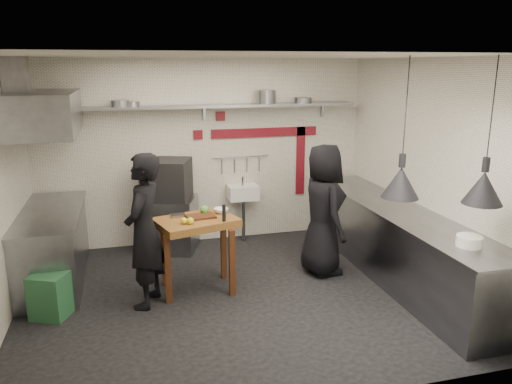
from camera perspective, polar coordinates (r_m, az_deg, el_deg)
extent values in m
plane|color=black|center=(6.16, -2.34, -11.77)|extent=(5.00, 5.00, 0.00)
plane|color=beige|center=(5.53, -2.64, 15.27)|extent=(5.00, 5.00, 0.00)
cube|color=silver|center=(7.70, -5.87, 4.50)|extent=(5.00, 0.04, 2.80)
cube|color=silver|center=(3.74, 4.53, -6.23)|extent=(5.00, 0.04, 2.80)
cube|color=silver|center=(6.67, 19.02, 2.23)|extent=(0.04, 4.20, 2.80)
cube|color=maroon|center=(7.85, 1.01, 6.82)|extent=(1.70, 0.02, 0.14)
cube|color=maroon|center=(8.11, 5.09, 3.57)|extent=(0.14, 0.02, 1.10)
cube|color=maroon|center=(7.65, -4.08, 8.63)|extent=(0.14, 0.02, 0.14)
cube|color=maroon|center=(7.63, -6.64, 6.51)|extent=(0.14, 0.02, 0.14)
cube|color=slate|center=(7.44, -5.79, 9.74)|extent=(4.60, 0.34, 0.04)
cube|color=slate|center=(7.54, -20.52, 8.21)|extent=(0.04, 0.06, 0.24)
cube|color=slate|center=(7.59, -5.95, 9.08)|extent=(0.04, 0.06, 0.24)
cube|color=slate|center=(8.11, 7.60, 9.36)|extent=(0.04, 0.06, 0.24)
cylinder|color=slate|center=(7.34, -15.27, 9.76)|extent=(0.33, 0.33, 0.09)
cylinder|color=slate|center=(7.34, -14.01, 9.77)|extent=(0.29, 0.29, 0.07)
cylinder|color=slate|center=(7.63, 1.16, 10.83)|extent=(0.31, 0.31, 0.20)
cylinder|color=slate|center=(7.82, 5.35, 10.42)|extent=(0.29, 0.29, 0.08)
cube|color=slate|center=(7.57, -9.70, -3.62)|extent=(0.90, 0.86, 0.80)
cube|color=black|center=(7.37, -10.17, 1.43)|extent=(0.81, 0.79, 0.58)
cube|color=maroon|center=(7.09, -10.07, 0.92)|extent=(0.45, 0.18, 0.46)
cube|color=black|center=(7.09, -9.72, 0.93)|extent=(0.35, 0.14, 0.34)
cube|color=silver|center=(7.77, -1.53, -0.03)|extent=(0.46, 0.34, 0.22)
cylinder|color=slate|center=(7.72, -1.54, 1.26)|extent=(0.03, 0.03, 0.14)
cylinder|color=slate|center=(7.85, -1.44, -3.21)|extent=(0.06, 0.06, 0.66)
cylinder|color=slate|center=(7.78, -1.80, 4.07)|extent=(0.90, 0.02, 0.02)
cube|color=slate|center=(6.74, 15.86, -5.82)|extent=(0.70, 3.80, 0.90)
cube|color=slate|center=(6.59, 16.14, -2.02)|extent=(0.76, 3.90, 0.03)
cylinder|color=silver|center=(5.49, 23.19, -5.18)|extent=(0.34, 0.34, 0.11)
cylinder|color=silver|center=(5.51, 22.84, -5.42)|extent=(0.20, 0.20, 0.05)
cube|color=slate|center=(6.90, -22.19, -5.87)|extent=(0.70, 1.90, 0.90)
cube|color=slate|center=(6.77, -22.56, -2.16)|extent=(0.76, 2.00, 0.03)
cube|color=slate|center=(6.54, -23.16, 8.30)|extent=(0.78, 1.60, 0.50)
cube|color=slate|center=(6.56, -25.71, 11.57)|extent=(0.28, 0.28, 0.50)
cube|color=#245A34|center=(6.05, -22.36, -10.79)|extent=(0.49, 0.49, 0.50)
cube|color=#452311|center=(6.06, -6.35, -2.79)|extent=(0.37, 0.28, 0.02)
cylinder|color=black|center=(5.87, -3.68, -2.41)|extent=(0.06, 0.06, 0.20)
sphere|color=yellow|center=(5.83, -8.24, -3.27)|extent=(0.08, 0.08, 0.07)
sphere|color=yellow|center=(5.82, -7.51, -3.29)|extent=(0.08, 0.08, 0.08)
sphere|color=#4D8D30|center=(6.20, -5.92, -2.04)|extent=(0.12, 0.12, 0.11)
cube|color=slate|center=(6.13, -8.91, -2.65)|extent=(0.18, 0.13, 0.03)
imported|color=silver|center=(6.22, -4.00, -2.12)|extent=(0.21, 0.21, 0.06)
imported|color=black|center=(5.77, -12.65, -4.39)|extent=(0.63, 0.76, 1.78)
imported|color=black|center=(6.59, 7.67, -2.03)|extent=(0.59, 0.87, 1.73)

